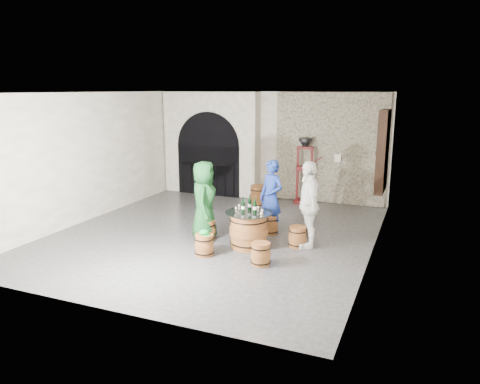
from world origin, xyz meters
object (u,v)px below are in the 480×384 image
at_px(barrel_stool_right, 298,237).
at_px(person_blue, 271,197).
at_px(person_white, 308,205).
at_px(wine_bottle_left, 243,206).
at_px(wine_bottle_right, 250,204).
at_px(barrel_stool_near_left, 204,245).
at_px(corking_press, 305,166).
at_px(barrel_table, 249,230).
at_px(barrel_stool_far, 270,224).
at_px(wine_bottle_center, 255,207).
at_px(barrel_stool_left, 207,230).
at_px(person_green, 204,201).
at_px(side_barrel, 258,196).
at_px(barrel_stool_near_right, 261,254).

height_order(barrel_stool_right, person_blue, person_blue).
relative_size(person_white, wine_bottle_left, 5.67).
bearing_deg(wine_bottle_right, barrel_stool_near_left, -121.74).
xyz_separation_m(barrel_stool_right, corking_press, (-0.84, 3.75, 0.89)).
xyz_separation_m(wine_bottle_right, corking_press, (0.16, 3.99, 0.21)).
xyz_separation_m(barrel_table, barrel_stool_near_left, (-0.65, -0.81, -0.16)).
distance_m(barrel_stool_far, wine_bottle_center, 1.23).
xyz_separation_m(barrel_stool_left, person_green, (-0.07, 0.01, 0.66)).
height_order(barrel_stool_left, barrel_stool_right, same).
bearing_deg(barrel_stool_far, side_barrel, 116.53).
bearing_deg(wine_bottle_left, person_blue, 77.97).
bearing_deg(barrel_stool_far, barrel_table, -96.97).
height_order(barrel_stool_left, barrel_stool_near_left, same).
bearing_deg(person_blue, barrel_stool_far, -72.94).
bearing_deg(person_green, barrel_stool_near_right, -139.41).
distance_m(barrel_stool_left, corking_press, 4.31).
xyz_separation_m(person_green, wine_bottle_left, (0.99, -0.15, 0.01)).
bearing_deg(side_barrel, wine_bottle_center, -71.16).
bearing_deg(wine_bottle_center, barrel_stool_left, 175.32).
bearing_deg(wine_bottle_left, barrel_table, 26.79).
distance_m(person_blue, wine_bottle_center, 1.08).
xyz_separation_m(barrel_stool_near_left, person_green, (-0.45, 0.91, 0.66)).
bearing_deg(wine_bottle_center, barrel_stool_right, 26.42).
bearing_deg(barrel_stool_near_right, wine_bottle_right, 121.30).
xyz_separation_m(barrel_stool_left, barrel_stool_near_left, (0.39, -0.90, 0.00)).
height_order(barrel_table, barrel_stool_near_right, barrel_table).
bearing_deg(side_barrel, barrel_stool_near_left, -85.44).
bearing_deg(corking_press, wine_bottle_center, -94.85).
height_order(person_white, wine_bottle_center, person_white).
relative_size(barrel_stool_left, wine_bottle_right, 1.36).
distance_m(barrel_stool_far, wine_bottle_left, 1.30).
bearing_deg(barrel_stool_left, person_green, 174.81).
distance_m(wine_bottle_left, side_barrel, 3.43).
distance_m(barrel_stool_near_right, barrel_stool_near_left, 1.22).
distance_m(barrel_stool_far, person_green, 1.67).
xyz_separation_m(barrel_stool_near_left, wine_bottle_left, (0.54, 0.75, 0.68)).
bearing_deg(corking_press, wine_bottle_left, -98.12).
relative_size(barrel_stool_near_right, wine_bottle_left, 1.36).
distance_m(barrel_stool_right, side_barrel, 3.40).
bearing_deg(corking_press, barrel_table, -96.66).
bearing_deg(person_white, wine_bottle_left, -91.29).
bearing_deg(barrel_stool_near_right, wine_bottle_left, 130.53).
height_order(barrel_stool_far, barrel_stool_right, same).
bearing_deg(barrel_stool_right, person_white, 23.13).
height_order(barrel_table, person_white, person_white).
height_order(barrel_stool_left, wine_bottle_center, wine_bottle_center).
relative_size(person_blue, corking_press, 0.90).
xyz_separation_m(barrel_table, side_barrel, (-0.97, 3.22, -0.07)).
bearing_deg(wine_bottle_right, barrel_table, -74.85).
relative_size(person_green, wine_bottle_left, 5.43).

